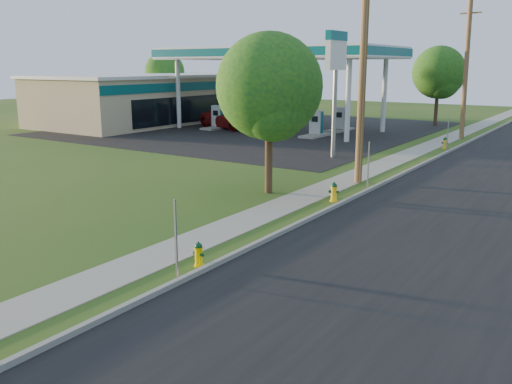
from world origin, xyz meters
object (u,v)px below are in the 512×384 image
fuel_pump_sw (246,116)px  fuel_pump_se (340,122)px  fuel_pump_ne (316,127)px  tree_verge (270,91)px  utility_pole_far (466,69)px  hydrant_near (199,254)px  utility_pole_mid (363,68)px  car_red (232,118)px  price_pylon (336,58)px  tree_back (165,73)px  hydrant_far (445,143)px  hydrant_mid (334,192)px  fuel_pump_nw (218,120)px  tree_lot (440,74)px

fuel_pump_sw → fuel_pump_se: size_ratio=1.00×
fuel_pump_ne → tree_verge: tree_verge is taller
utility_pole_far → hydrant_near: bearing=-88.6°
utility_pole_mid → car_red: (-17.06, 13.83, -4.12)m
utility_pole_mid → tree_verge: (-2.15, -3.91, -0.87)m
utility_pole_far → car_red: (-17.06, -4.17, -3.97)m
utility_pole_mid → tree_verge: 4.54m
fuel_pump_se → price_pylon: 13.40m
car_red → tree_back: bearing=76.7°
tree_verge → hydrant_near: bearing=-70.1°
fuel_pump_se → hydrant_far: bearing=-27.7°
fuel_pump_se → utility_pole_far: bearing=6.4°
hydrant_mid → car_red: size_ratio=0.13×
utility_pole_far → tree_verge: (-2.15, -21.91, -0.72)m
utility_pole_mid → tree_back: utility_pole_mid is taller
fuel_pump_ne → hydrant_mid: bearing=-60.4°
hydrant_far → fuel_pump_se: bearing=152.3°
utility_pole_mid → fuel_pump_sw: 25.05m
price_pylon → hydrant_near: bearing=-75.1°
utility_pole_mid → tree_verge: size_ratio=1.54×
fuel_pump_nw → price_pylon: bearing=-28.2°
car_red → utility_pole_mid: bearing=-112.6°
fuel_pump_nw → tree_back: size_ratio=0.49×
tree_back → utility_pole_far: bearing=-8.2°
tree_verge → hydrant_far: (2.65, 15.97, -3.71)m
fuel_pump_se → hydrant_mid: size_ratio=4.20×
fuel_pump_ne → tree_back: tree_back is taller
utility_pole_far → fuel_pump_se: utility_pole_far is taller
price_pylon → hydrant_far: size_ratio=8.94×
tree_lot → hydrant_far: tree_lot is taller
utility_pole_far → fuel_pump_ne: bearing=-150.7°
fuel_pump_ne → fuel_pump_se: size_ratio=1.00×
fuel_pump_ne → fuel_pump_nw: bearing=180.0°
fuel_pump_sw → tree_verge: size_ratio=0.50×
utility_pole_far → hydrant_mid: 22.17m
fuel_pump_se → hydrant_mid: bearing=-65.3°
tree_verge → tree_back: (-30.48, 26.63, 0.11)m
hydrant_near → fuel_pump_se: bearing=108.5°
fuel_pump_nw → tree_lot: bearing=41.4°
utility_pole_far → fuel_pump_nw: size_ratio=2.97×
tree_verge → car_red: 23.40m
price_pylon → car_red: bearing=147.7°
price_pylon → tree_verge: 9.67m
tree_lot → hydrant_near: 37.73m
fuel_pump_ne → car_red: 8.20m
fuel_pump_nw → tree_lot: tree_lot is taller
utility_pole_mid → utility_pole_far: size_ratio=1.03×
car_red → hydrant_far: bearing=-79.3°
fuel_pump_se → tree_verge: 22.23m
fuel_pump_nw → hydrant_near: bearing=-53.1°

